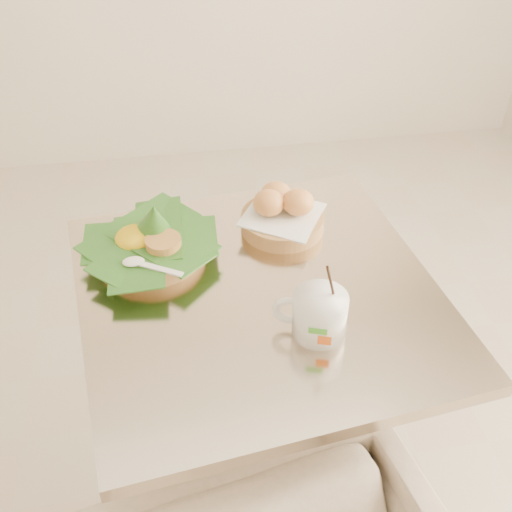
{
  "coord_description": "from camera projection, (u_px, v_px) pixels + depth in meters",
  "views": [
    {
      "loc": [
        0.05,
        -0.98,
        1.61
      ],
      "look_at": [
        0.2,
        -0.03,
        0.82
      ],
      "focal_mm": 45.0,
      "sensor_mm": 36.0,
      "label": 1
    }
  ],
  "objects": [
    {
      "name": "coffee_mug",
      "position": [
        318.0,
        314.0,
        1.16
      ],
      "size": [
        0.13,
        0.11,
        0.17
      ],
      "rotation": [
        0.0,
        0.0,
        -0.32
      ],
      "color": "white",
      "rests_on": "cafe_table"
    },
    {
      "name": "floor",
      "position": [
        181.0,
        486.0,
        1.77
      ],
      "size": [
        3.6,
        3.6,
        0.0
      ],
      "primitive_type": "plane",
      "color": "beige",
      "rests_on": "ground"
    },
    {
      "name": "rice_basket",
      "position": [
        150.0,
        241.0,
        1.34
      ],
      "size": [
        0.28,
        0.28,
        0.14
      ],
      "rotation": [
        0.0,
        0.0,
        -0.22
      ],
      "color": "tan",
      "rests_on": "cafe_table"
    },
    {
      "name": "cafe_table",
      "position": [
        259.0,
        365.0,
        1.41
      ],
      "size": [
        0.78,
        0.78,
        0.75
      ],
      "rotation": [
        0.0,
        0.0,
        0.13
      ],
      "color": "gray",
      "rests_on": "floor"
    },
    {
      "name": "bread_basket",
      "position": [
        282.0,
        213.0,
        1.41
      ],
      "size": [
        0.21,
        0.21,
        0.1
      ],
      "rotation": [
        0.0,
        0.0,
        0.25
      ],
      "color": "tan",
      "rests_on": "cafe_table"
    }
  ]
}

